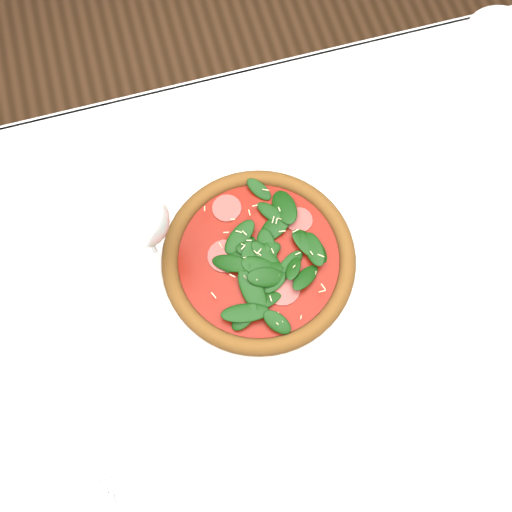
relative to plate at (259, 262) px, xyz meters
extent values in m
plane|color=brown|center=(-0.01, -0.05, -0.76)|extent=(6.00, 6.00, 0.00)
cube|color=white|center=(-0.01, -0.05, -0.03)|extent=(1.20, 0.80, 0.04)
cylinder|color=#503220|center=(0.53, 0.29, -0.40)|extent=(0.06, 0.06, 0.71)
cube|color=white|center=(-0.01, 0.35, -0.12)|extent=(1.20, 0.01, 0.22)
cylinder|color=silver|center=(0.00, 0.00, 0.00)|extent=(0.34, 0.34, 0.01)
torus|color=silver|center=(0.00, 0.00, 0.00)|extent=(0.34, 0.34, 0.01)
cylinder|color=olive|center=(0.00, 0.00, 0.01)|extent=(0.33, 0.33, 0.01)
torus|color=#AE6A28|center=(0.00, 0.00, 0.02)|extent=(0.33, 0.33, 0.03)
cylinder|color=maroon|center=(0.00, 0.00, 0.02)|extent=(0.27, 0.27, 0.00)
cylinder|color=#A34144|center=(0.00, 0.00, 0.02)|extent=(0.24, 0.24, 0.00)
ellipsoid|color=#0F380A|center=(0.00, 0.00, 0.03)|extent=(0.26, 0.26, 0.02)
cylinder|color=beige|center=(0.00, 0.00, 0.04)|extent=(0.24, 0.24, 0.00)
cylinder|color=silver|center=(-0.15, 0.06, -0.01)|extent=(0.07, 0.07, 0.00)
cylinder|color=silver|center=(-0.15, 0.06, 0.04)|extent=(0.01, 0.01, 0.10)
ellipsoid|color=silver|center=(-0.15, 0.06, 0.13)|extent=(0.08, 0.08, 0.10)
cube|color=silver|center=(-0.29, -0.25, 0.01)|extent=(0.03, 0.05, 0.00)
cylinder|color=silver|center=(0.53, 0.29, 0.00)|extent=(0.13, 0.13, 0.01)
torus|color=silver|center=(0.53, 0.29, 0.00)|extent=(0.13, 0.13, 0.01)
camera|label=1|loc=(-0.08, -0.26, 0.83)|focal=40.00mm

